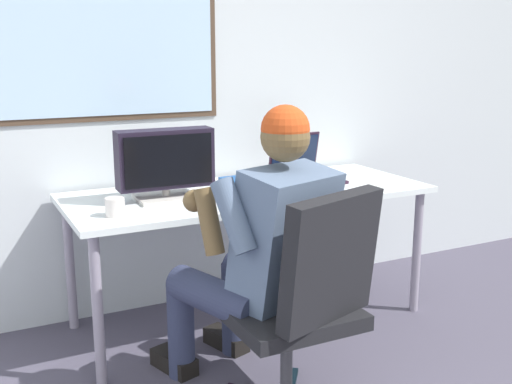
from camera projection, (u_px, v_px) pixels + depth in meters
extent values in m
cube|color=silver|center=(222.00, 83.00, 3.52)|extent=(5.43, 0.06, 2.50)
cube|color=#4C3828|center=(89.00, 20.00, 3.09)|extent=(1.36, 0.01, 1.02)
cube|color=silver|center=(89.00, 20.00, 3.09)|extent=(1.30, 0.02, 0.96)
cylinder|color=gray|center=(98.00, 311.00, 2.66)|extent=(0.05, 0.05, 0.69)
cylinder|color=gray|center=(417.00, 252.00, 3.43)|extent=(0.05, 0.05, 0.69)
cylinder|color=gray|center=(70.00, 265.00, 3.21)|extent=(0.05, 0.05, 0.69)
cylinder|color=gray|center=(350.00, 224.00, 3.98)|extent=(0.05, 0.05, 0.69)
cube|color=white|center=(249.00, 193.00, 3.24)|extent=(1.88, 0.76, 0.03)
cylinder|color=#3F3F44|center=(286.00, 360.00, 2.51)|extent=(0.05, 0.05, 0.38)
cube|color=black|center=(287.00, 312.00, 2.47)|extent=(0.49, 0.49, 0.06)
cube|color=black|center=(331.00, 260.00, 2.26)|extent=(0.48, 0.25, 0.49)
cylinder|color=#2E344F|center=(269.00, 277.00, 2.76)|extent=(0.29, 0.50, 0.15)
cylinder|color=#2E344F|center=(234.00, 308.00, 2.97)|extent=(0.12, 0.12, 0.45)
cube|color=black|center=(226.00, 340.00, 3.06)|extent=(0.17, 0.26, 0.08)
cylinder|color=#2E344F|center=(215.00, 296.00, 2.54)|extent=(0.29, 0.50, 0.15)
cylinder|color=#2E344F|center=(181.00, 329.00, 2.76)|extent=(0.12, 0.12, 0.45)
cube|color=black|center=(174.00, 362.00, 2.84)|extent=(0.17, 0.26, 0.08)
cube|color=slate|center=(284.00, 237.00, 2.42)|extent=(0.45, 0.40, 0.57)
sphere|color=brown|center=(285.00, 137.00, 2.34)|extent=(0.19, 0.19, 0.19)
sphere|color=#C4441A|center=(285.00, 129.00, 2.33)|extent=(0.19, 0.19, 0.19)
cylinder|color=slate|center=(312.00, 197.00, 2.58)|extent=(0.15, 0.24, 0.29)
cylinder|color=brown|center=(295.00, 224.00, 2.68)|extent=(0.12, 0.18, 0.27)
sphere|color=brown|center=(289.00, 228.00, 2.71)|extent=(0.09, 0.09, 0.09)
cylinder|color=slate|center=(234.00, 216.00, 2.28)|extent=(0.15, 0.23, 0.29)
cylinder|color=brown|center=(209.00, 221.00, 2.39)|extent=(0.12, 0.16, 0.27)
sphere|color=brown|center=(194.00, 201.00, 2.44)|extent=(0.09, 0.09, 0.09)
cube|color=beige|center=(166.00, 197.00, 3.04)|extent=(0.29, 0.24, 0.02)
cylinder|color=beige|center=(166.00, 191.00, 3.03)|extent=(0.04, 0.04, 0.04)
cube|color=black|center=(165.00, 158.00, 2.99)|extent=(0.47, 0.14, 0.28)
cube|color=black|center=(169.00, 161.00, 2.93)|extent=(0.43, 0.02, 0.24)
cube|color=black|center=(310.00, 182.00, 3.39)|extent=(0.37, 0.30, 0.02)
cube|color=black|center=(310.00, 180.00, 3.39)|extent=(0.33, 0.27, 0.00)
cube|color=black|center=(294.00, 155.00, 3.48)|extent=(0.34, 0.10, 0.24)
cube|color=#0F1933|center=(295.00, 155.00, 3.48)|extent=(0.31, 0.09, 0.22)
cylinder|color=silver|center=(299.00, 194.00, 3.13)|extent=(0.07, 0.07, 0.00)
cylinder|color=silver|center=(299.00, 189.00, 3.12)|extent=(0.01, 0.01, 0.06)
cylinder|color=silver|center=(299.00, 176.00, 3.11)|extent=(0.07, 0.07, 0.07)
cylinder|color=#4D0710|center=(299.00, 181.00, 3.11)|extent=(0.07, 0.07, 0.02)
cube|color=black|center=(238.00, 189.00, 3.20)|extent=(0.19, 0.09, 0.03)
cube|color=#2D7F35|center=(239.00, 184.00, 3.19)|extent=(0.20, 0.16, 0.02)
cube|color=#1D4F97|center=(238.00, 180.00, 3.19)|extent=(0.17, 0.14, 0.02)
cylinder|color=silver|center=(115.00, 207.00, 2.72)|extent=(0.09, 0.09, 0.08)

